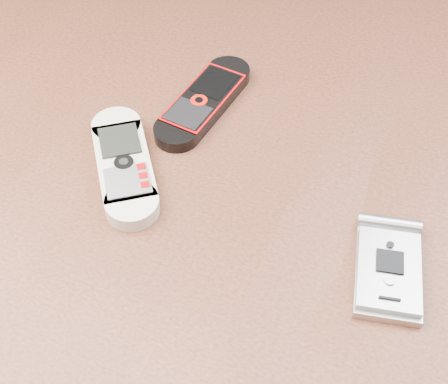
{
  "coord_description": "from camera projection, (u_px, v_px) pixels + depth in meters",
  "views": [
    {
      "loc": [
        0.13,
        -0.31,
        1.15
      ],
      "look_at": [
        0.01,
        0.0,
        0.76
      ],
      "focal_mm": 50.0,
      "sensor_mm": 36.0,
      "label": 1
    }
  ],
  "objects": [
    {
      "name": "nokia_black_red",
      "position": [
        204.0,
        101.0,
        0.59
      ],
      "size": [
        0.06,
        0.14,
        0.01
      ],
      "primitive_type": "cube",
      "rotation": [
        0.0,
        0.0,
        -0.12
      ],
      "color": "black",
      "rests_on": "table"
    },
    {
      "name": "nokia_white",
      "position": [
        124.0,
        164.0,
        0.54
      ],
      "size": [
        0.12,
        0.14,
        0.02
      ],
      "primitive_type": "cube",
      "rotation": [
        0.0,
        0.0,
        0.63
      ],
      "color": "silver",
      "rests_on": "table"
    },
    {
      "name": "table",
      "position": [
        219.0,
        269.0,
        0.6
      ],
      "size": [
        1.2,
        0.8,
        0.75
      ],
      "color": "black",
      "rests_on": "ground"
    },
    {
      "name": "motorola_razr",
      "position": [
        388.0,
        269.0,
        0.47
      ],
      "size": [
        0.07,
        0.1,
        0.01
      ],
      "primitive_type": "cube",
      "rotation": [
        0.0,
        0.0,
        0.21
      ],
      "color": "#B3B3B8",
      "rests_on": "table"
    }
  ]
}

